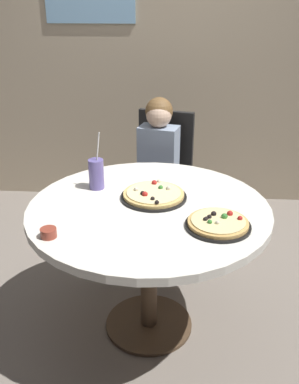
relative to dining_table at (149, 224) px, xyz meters
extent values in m
plane|color=slate|center=(0.00, 0.00, -0.65)|extent=(8.00, 8.00, 0.00)
cube|color=tan|center=(0.00, 1.77, 0.80)|extent=(5.20, 0.12, 2.90)
cylinder|color=silver|center=(0.00, 0.00, 0.08)|extent=(1.19, 1.19, 0.04)
cylinder|color=#4C3826|center=(0.00, 0.00, -0.28)|extent=(0.09, 0.09, 0.69)
cylinder|color=#4C3826|center=(0.00, 0.00, -0.64)|extent=(0.48, 0.48, 0.02)
cube|color=black|center=(0.00, 0.92, -0.22)|extent=(0.48, 0.48, 0.04)
cube|color=black|center=(0.04, 1.09, 0.04)|extent=(0.40, 0.13, 0.52)
cylinder|color=black|center=(-0.21, 0.79, -0.44)|extent=(0.04, 0.04, 0.41)
cylinder|color=black|center=(0.12, 0.71, -0.44)|extent=(0.04, 0.04, 0.41)
cylinder|color=black|center=(-0.12, 1.12, -0.44)|extent=(0.04, 0.04, 0.41)
cylinder|color=black|center=(0.21, 1.04, -0.44)|extent=(0.04, 0.04, 0.41)
cube|color=#3F4766|center=(-0.03, 0.76, -0.42)|extent=(0.31, 0.37, 0.45)
cube|color=#8C9EB7|center=(0.00, 0.90, 0.02)|extent=(0.29, 0.22, 0.44)
sphere|color=beige|center=(0.00, 0.90, 0.32)|extent=(0.17, 0.17, 0.17)
sphere|color=brown|center=(0.00, 0.92, 0.34)|extent=(0.18, 0.18, 0.18)
cylinder|color=black|center=(0.02, 0.09, 0.11)|extent=(0.34, 0.34, 0.01)
cylinder|color=#D8B266|center=(0.02, 0.09, 0.12)|extent=(0.31, 0.31, 0.02)
cylinder|color=beige|center=(0.02, 0.09, 0.13)|extent=(0.27, 0.27, 0.01)
sphere|color=beige|center=(-0.07, 0.10, 0.14)|extent=(0.02, 0.02, 0.02)
sphere|color=#B2231E|center=(0.01, 0.19, 0.14)|extent=(0.03, 0.03, 0.03)
sphere|color=black|center=(0.02, 0.00, 0.14)|extent=(0.02, 0.02, 0.02)
sphere|color=black|center=(-0.03, 0.06, 0.14)|extent=(0.02, 0.02, 0.02)
sphere|color=#B2231E|center=(-0.02, 0.04, 0.14)|extent=(0.03, 0.03, 0.03)
sphere|color=beige|center=(0.09, 0.13, 0.14)|extent=(0.02, 0.02, 0.02)
sphere|color=beige|center=(0.04, 0.22, 0.14)|extent=(0.02, 0.02, 0.02)
sphere|color=#387F33|center=(0.05, 0.13, 0.14)|extent=(0.02, 0.02, 0.02)
sphere|color=black|center=(0.04, -0.04, 0.14)|extent=(0.02, 0.02, 0.02)
cylinder|color=black|center=(0.32, -0.19, 0.11)|extent=(0.29, 0.29, 0.01)
cylinder|color=tan|center=(0.32, -0.19, 0.12)|extent=(0.27, 0.27, 0.02)
cylinder|color=beige|center=(0.32, -0.19, 0.13)|extent=(0.24, 0.24, 0.01)
sphere|color=black|center=(0.26, -0.19, 0.14)|extent=(0.02, 0.02, 0.02)
sphere|color=black|center=(0.30, -0.14, 0.14)|extent=(0.03, 0.03, 0.03)
sphere|color=black|center=(0.28, -0.17, 0.14)|extent=(0.02, 0.02, 0.02)
sphere|color=#B2231E|center=(0.42, -0.17, 0.14)|extent=(0.02, 0.02, 0.02)
sphere|color=beige|center=(0.32, -0.22, 0.14)|extent=(0.02, 0.02, 0.02)
sphere|color=black|center=(0.27, -0.18, 0.14)|extent=(0.02, 0.02, 0.02)
sphere|color=#387F33|center=(0.28, -0.22, 0.14)|extent=(0.02, 0.02, 0.02)
sphere|color=#B2231E|center=(0.38, -0.13, 0.14)|extent=(0.03, 0.03, 0.03)
sphere|color=#387F33|center=(0.35, -0.16, 0.14)|extent=(0.03, 0.03, 0.03)
cylinder|color=#6659A5|center=(-0.29, 0.19, 0.18)|extent=(0.08, 0.08, 0.16)
cylinder|color=white|center=(-0.28, 0.19, 0.30)|extent=(0.03, 0.02, 0.22)
cylinder|color=brown|center=(-0.40, -0.33, 0.12)|extent=(0.07, 0.07, 0.04)
camera|label=1|loc=(0.14, -1.86, 1.03)|focal=39.84mm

